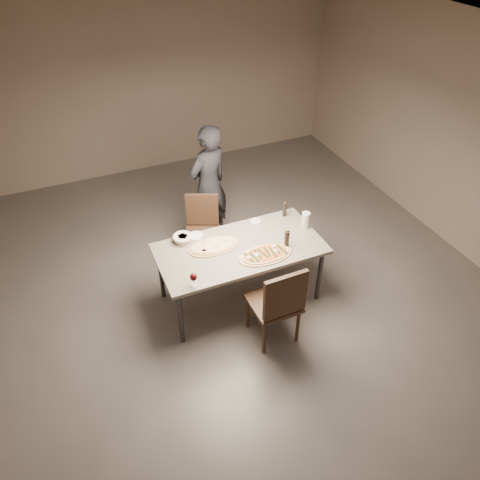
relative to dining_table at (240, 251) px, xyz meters
name	(u,v)px	position (x,y,z in m)	size (l,w,h in m)	color
room	(240,196)	(0.00, 0.00, 0.71)	(7.00, 7.00, 7.00)	#5F5852
dining_table	(240,251)	(0.00, 0.00, 0.00)	(1.80, 0.90, 0.75)	gray
zucchini_pizza	(265,254)	(0.19, -0.23, 0.07)	(0.60, 0.33, 0.05)	tan
ham_pizza	(214,246)	(-0.26, 0.11, 0.07)	(0.57, 0.31, 0.04)	tan
bread_basket	(183,238)	(-0.53, 0.35, 0.10)	(0.22, 0.22, 0.08)	beige
oil_dish	(255,221)	(0.35, 0.37, 0.06)	(0.13, 0.13, 0.01)	white
pepper_mill_left	(287,239)	(0.47, -0.19, 0.16)	(0.06, 0.06, 0.22)	black
pepper_mill_right	(285,209)	(0.72, 0.35, 0.15)	(0.05, 0.05, 0.20)	black
carafe	(306,220)	(0.83, 0.05, 0.15)	(0.09, 0.09, 0.19)	silver
wine_glass	(193,277)	(-0.65, -0.38, 0.17)	(0.07, 0.07, 0.16)	silver
side_plate	(196,236)	(-0.37, 0.38, 0.06)	(0.17, 0.17, 0.01)	white
chair_near	(278,302)	(0.10, -0.74, -0.13)	(0.49, 0.49, 1.01)	#3F281A
chair_far	(202,226)	(-0.14, 0.87, -0.20)	(0.55, 0.55, 0.89)	#3F281A
diner	(209,185)	(0.11, 1.26, 0.12)	(0.59, 0.39, 1.62)	black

